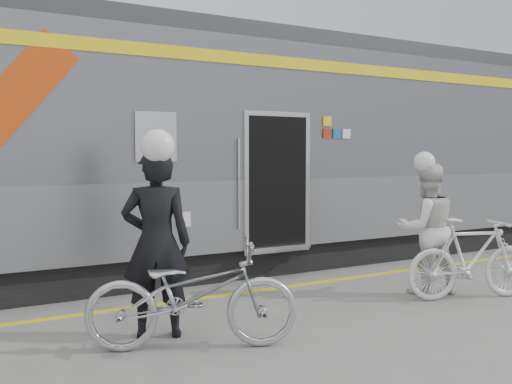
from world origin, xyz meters
TOP-DOWN VIEW (x-y plane):
  - ground at (0.00, 0.00)m, footprint 90.00×90.00m
  - train at (-1.81, 4.19)m, footprint 24.00×3.17m
  - safety_strip at (0.00, 2.15)m, footprint 24.00×0.12m
  - man at (-2.19, 0.94)m, footprint 0.88×0.74m
  - bicycle_left at (-1.99, 0.39)m, footprint 2.29×1.51m
  - woman at (1.81, 0.91)m, footprint 1.08×0.95m
  - bicycle_right at (2.11, 0.36)m, footprint 1.96×1.08m
  - helmet_man at (-2.19, 0.94)m, footprint 0.36×0.36m
  - helmet_woman at (1.81, 0.91)m, footprint 0.30×0.30m

SIDE VIEW (x-z plane):
  - ground at x=0.00m, z-range 0.00..0.00m
  - safety_strip at x=0.00m, z-range 0.00..0.01m
  - bicycle_right at x=2.11m, z-range 0.00..1.13m
  - bicycle_left at x=-1.99m, z-range 0.00..1.14m
  - woman at x=1.81m, z-range 0.00..1.87m
  - man at x=-2.19m, z-range 0.00..2.07m
  - helmet_woman at x=1.81m, z-range 1.87..2.17m
  - train at x=-1.81m, z-range 0.00..4.10m
  - helmet_man at x=-2.19m, z-range 2.07..2.43m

